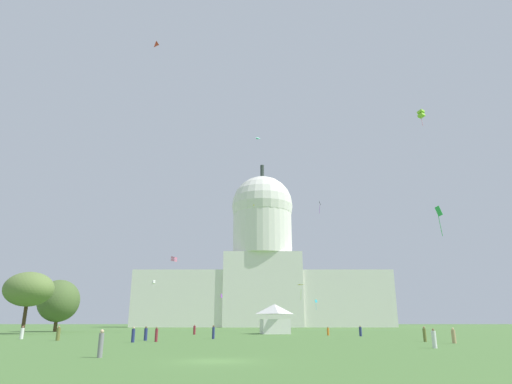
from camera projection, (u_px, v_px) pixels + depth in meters
name	position (u px, v px, depth m)	size (l,w,h in m)	color
ground_plane	(215.00, 361.00, 26.10)	(800.00, 800.00, 0.00)	#4C7538
capitol_building	(262.00, 269.00, 193.26)	(110.63, 28.17, 74.28)	silver
event_tent	(274.00, 319.00, 85.34)	(6.17, 7.37, 5.67)	white
tree_west_mid	(58.00, 301.00, 103.84)	(13.33, 13.41, 12.06)	#4C3823
tree_west_near	(28.00, 289.00, 85.12)	(13.00, 11.97, 11.79)	#42301E
person_grey_mid_left	(100.00, 344.00, 28.97)	(0.46, 0.46, 1.80)	gray
person_navy_front_center	(213.00, 333.00, 59.97)	(0.36, 0.36, 1.81)	navy
person_maroon_mid_right	(194.00, 330.00, 80.06)	(0.61, 0.61, 1.75)	maroon
person_navy_near_tree_east	(360.00, 331.00, 70.88)	(0.57, 0.57, 1.68)	navy
person_maroon_back_right	(156.00, 335.00, 51.36)	(0.47, 0.47, 1.70)	maroon
person_navy_near_tree_west	(133.00, 335.00, 49.90)	(0.39, 0.39, 1.75)	navy
person_white_lawn_far_left	(21.00, 333.00, 59.48)	(0.66, 0.66, 1.72)	silver
person_orange_edge_east	(328.00, 331.00, 75.21)	(0.40, 0.40, 1.46)	orange
person_olive_lawn_far_right	(58.00, 334.00, 54.58)	(0.67, 0.67, 1.77)	olive
person_navy_aisle_center	(145.00, 334.00, 54.65)	(0.53, 0.53, 1.73)	navy
person_white_near_tent	(434.00, 339.00, 39.18)	(0.43, 0.43, 1.70)	silver
person_tan_deep_crowd	(453.00, 336.00, 47.87)	(0.45, 0.45, 1.66)	tan
person_olive_front_left	(424.00, 335.00, 51.40)	(0.50, 0.50, 1.75)	olive
kite_gold_low	(299.00, 286.00, 114.57)	(1.73, 1.64, 3.82)	gold
kite_yellow_high	(254.00, 206.00, 163.97)	(1.11, 1.68, 0.12)	yellow
kite_white_low	(153.00, 282.00, 171.88)	(1.32, 1.33, 4.13)	white
kite_violet_low	(221.00, 296.00, 130.58)	(0.47, 1.02, 1.35)	purple
kite_cyan_low	(316.00, 302.00, 159.27)	(1.05, 0.69, 3.76)	#33BCDB
kite_lime_high	(421.00, 114.00, 82.20)	(1.51, 1.53, 3.23)	#8CD133
kite_red_high	(159.00, 47.00, 75.47)	(1.28, 1.65, 0.15)	red
kite_black_mid	(319.00, 205.00, 117.87)	(0.55, 0.66, 3.33)	black
kite_turquoise_high	(257.00, 140.00, 131.64)	(1.49, 1.32, 0.36)	teal
kite_pink_low	(174.00, 259.00, 93.63)	(1.38, 1.35, 1.17)	pink
kite_green_low	(439.00, 214.00, 60.17)	(0.78, 0.70, 4.25)	green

